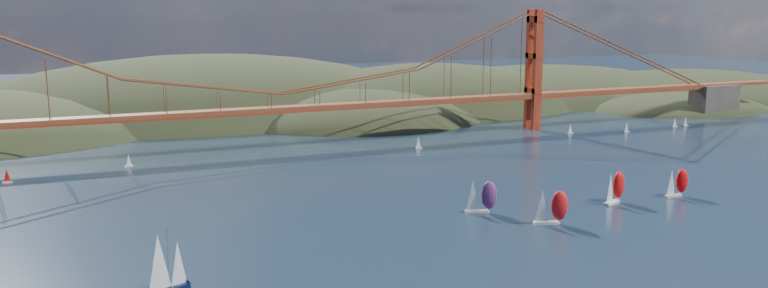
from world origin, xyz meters
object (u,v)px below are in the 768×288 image
racer_0 (550,206)px  racer_rwb (480,196)px  racer_1 (614,187)px  sloop_navy (165,264)px  racer_2 (676,182)px

racer_0 → racer_rwb: size_ratio=1.01×
racer_1 → racer_rwb: (-40.71, 6.54, -0.11)m
racer_0 → racer_rwb: bearing=145.4°
sloop_navy → racer_1: (128.22, 19.65, -1.19)m
racer_1 → racer_2: size_ratio=1.10×
racer_0 → racer_rwb: racer_0 is taller
racer_1 → racer_0: bearing=178.5°
racer_0 → racer_rwb: (-10.98, 16.82, -0.05)m
sloop_navy → racer_rwb: sloop_navy is taller
racer_rwb → racer_2: bearing=13.9°
racer_1 → racer_2: bearing=-24.1°
sloop_navy → racer_1: size_ratio=1.33×
sloop_navy → racer_rwb: bearing=-6.8°
sloop_navy → racer_rwb: size_ratio=1.36×
racer_1 → racer_2: (22.18, -1.37, -0.46)m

